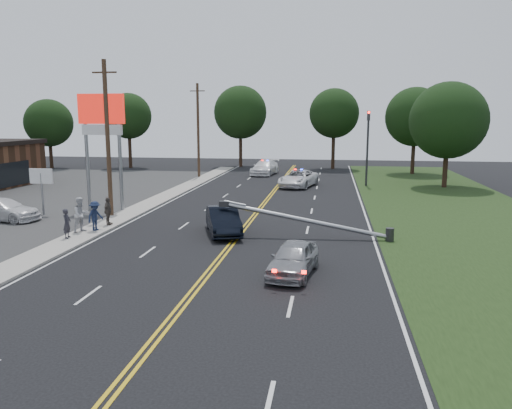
% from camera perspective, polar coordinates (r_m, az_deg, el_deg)
% --- Properties ---
extents(ground, '(120.00, 120.00, 0.00)m').
position_cam_1_polar(ground, '(19.99, -6.33, -8.85)').
color(ground, black).
rests_on(ground, ground).
extents(sidewalk, '(1.80, 70.00, 0.12)m').
position_cam_1_polar(sidewalk, '(31.91, -16.36, -1.99)').
color(sidewalk, '#9F998F').
rests_on(sidewalk, ground).
extents(grass_verge, '(12.00, 80.00, 0.01)m').
position_cam_1_polar(grass_verge, '(30.22, 24.83, -3.27)').
color(grass_verge, black).
rests_on(grass_verge, ground).
extents(centerline_yellow, '(0.36, 80.00, 0.00)m').
position_cam_1_polar(centerline_yellow, '(29.41, -1.33, -2.67)').
color(centerline_yellow, gold).
rests_on(centerline_yellow, ground).
extents(pylon_sign, '(3.20, 0.35, 8.00)m').
position_cam_1_polar(pylon_sign, '(35.79, -17.21, 8.80)').
color(pylon_sign, gray).
rests_on(pylon_sign, ground).
extents(small_sign, '(1.60, 0.14, 3.10)m').
position_cam_1_polar(small_sign, '(35.95, -23.33, 2.57)').
color(small_sign, gray).
rests_on(small_sign, ground).
extents(traffic_signal, '(0.28, 0.41, 7.05)m').
position_cam_1_polar(traffic_signal, '(48.43, 12.64, 7.04)').
color(traffic_signal, '#2D2D30').
rests_on(traffic_signal, ground).
extents(fallen_streetlight, '(9.36, 0.44, 1.91)m').
position_cam_1_polar(fallen_streetlight, '(26.85, 6.77, -1.97)').
color(fallen_streetlight, '#2D2D30').
rests_on(fallen_streetlight, ground).
extents(utility_pole_mid, '(1.60, 0.28, 10.00)m').
position_cam_1_polar(utility_pole_mid, '(33.45, -16.59, 7.22)').
color(utility_pole_mid, '#382619').
rests_on(utility_pole_mid, ground).
extents(utility_pole_far, '(1.60, 0.28, 10.00)m').
position_cam_1_polar(utility_pole_far, '(54.17, -6.63, 8.42)').
color(utility_pole_far, '#382619').
rests_on(utility_pole_far, ground).
extents(tree_4, '(5.97, 5.97, 8.76)m').
position_cam_1_polar(tree_4, '(69.11, -22.61, 8.59)').
color(tree_4, black).
rests_on(tree_4, ground).
extents(tree_5, '(5.82, 5.82, 9.55)m').
position_cam_1_polar(tree_5, '(66.69, -14.36, 9.76)').
color(tree_5, black).
rests_on(tree_5, ground).
extents(tree_6, '(6.89, 6.89, 10.55)m').
position_cam_1_polar(tree_6, '(66.15, -1.80, 10.47)').
color(tree_6, black).
rests_on(tree_6, ground).
extents(tree_7, '(6.20, 6.20, 10.07)m').
position_cam_1_polar(tree_7, '(64.22, 8.92, 10.25)').
color(tree_7, black).
rests_on(tree_7, ground).
extents(tree_8, '(6.71, 6.71, 9.87)m').
position_cam_1_polar(tree_8, '(60.42, 17.72, 9.52)').
color(tree_8, black).
rests_on(tree_8, ground).
extents(tree_9, '(7.01, 7.01, 9.68)m').
position_cam_1_polar(tree_9, '(49.47, 21.12, 8.95)').
color(tree_9, black).
rests_on(tree_9, ground).
extents(crashed_sedan, '(3.00, 4.83, 1.50)m').
position_cam_1_polar(crashed_sedan, '(27.80, -3.76, -1.87)').
color(crashed_sedan, black).
rests_on(crashed_sedan, ground).
extents(waiting_sedan, '(2.22, 4.24, 1.38)m').
position_cam_1_polar(waiting_sedan, '(20.71, 4.29, -6.16)').
color(waiting_sedan, '#94959B').
rests_on(waiting_sedan, ground).
extents(parked_car, '(4.96, 2.45, 1.39)m').
position_cam_1_polar(parked_car, '(35.20, -26.93, -0.53)').
color(parked_car, silver).
rests_on(parked_car, ground).
extents(emergency_a, '(3.90, 6.14, 1.58)m').
position_cam_1_polar(emergency_a, '(46.99, 4.86, 2.98)').
color(emergency_a, white).
rests_on(emergency_a, ground).
extents(emergency_b, '(3.04, 5.88, 1.63)m').
position_cam_1_polar(emergency_b, '(56.88, 1.02, 4.24)').
color(emergency_b, white).
rests_on(emergency_b, ground).
extents(bystander_a, '(0.41, 0.59, 1.56)m').
position_cam_1_polar(bystander_a, '(28.16, -20.79, -2.04)').
color(bystander_a, '#27262E').
rests_on(bystander_a, sidewalk).
extents(bystander_b, '(1.11, 1.19, 1.95)m').
position_cam_1_polar(bystander_b, '(29.39, -19.36, -1.08)').
color(bystander_b, '#B9B8BE').
rests_on(bystander_b, sidewalk).
extents(bystander_c, '(0.92, 1.22, 1.67)m').
position_cam_1_polar(bystander_c, '(29.49, -17.90, -1.24)').
color(bystander_c, '#1A2542').
rests_on(bystander_c, sidewalk).
extents(bystander_d, '(0.48, 1.00, 1.66)m').
position_cam_1_polar(bystander_d, '(30.81, -16.56, -0.72)').
color(bystander_d, '#554B44').
rests_on(bystander_d, sidewalk).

